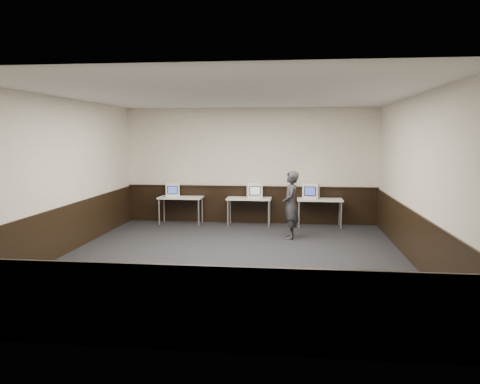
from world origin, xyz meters
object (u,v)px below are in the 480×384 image
object	(u,v)px
desk_center	(249,200)
emac_right	(311,191)
desk_right	(320,202)
desk_left	(181,199)
person	(291,205)
emac_center	(254,191)
emac_left	(173,190)

from	to	relation	value
desk_center	emac_right	distance (m)	1.69
desk_center	desk_right	distance (m)	1.90
desk_right	emac_right	size ratio (longest dim) A/B	2.38
desk_left	desk_right	distance (m)	3.80
desk_left	emac_right	size ratio (longest dim) A/B	2.38
desk_left	person	xyz separation A→B (m)	(3.03, -1.56, 0.12)
desk_center	emac_right	size ratio (longest dim) A/B	2.38
desk_left	emac_center	xyz separation A→B (m)	(2.04, -0.01, 0.28)
emac_right	emac_left	bearing A→B (deg)	-170.76
desk_left	emac_left	distance (m)	0.35
desk_center	desk_left	bearing A→B (deg)	180.00
emac_right	desk_right	bearing A→B (deg)	10.88
person	desk_center	bearing A→B (deg)	-145.75
emac_left	emac_right	size ratio (longest dim) A/B	0.94
emac_right	person	size ratio (longest dim) A/B	0.31
desk_left	person	distance (m)	3.41
emac_right	emac_center	bearing A→B (deg)	-170.07
person	emac_center	bearing A→B (deg)	-149.19
desk_center	person	bearing A→B (deg)	-54.05
emac_right	person	xyz separation A→B (m)	(-0.53, -1.56, -0.16)
desk_left	desk_right	bearing A→B (deg)	0.00
desk_center	emac_right	world-z (taller)	emac_right
emac_left	person	xyz separation A→B (m)	(3.26, -1.59, -0.14)
person	emac_right	bearing A→B (deg)	159.40
desk_right	emac_left	bearing A→B (deg)	179.66
desk_center	desk_right	size ratio (longest dim) A/B	1.00
desk_left	emac_center	bearing A→B (deg)	-0.32
desk_right	emac_left	xyz separation A→B (m)	(-4.03, 0.02, 0.26)
desk_center	person	distance (m)	1.93
desk_center	person	size ratio (longest dim) A/B	0.75
emac_left	person	distance (m)	3.63
emac_left	emac_center	xyz separation A→B (m)	(2.27, -0.04, 0.01)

